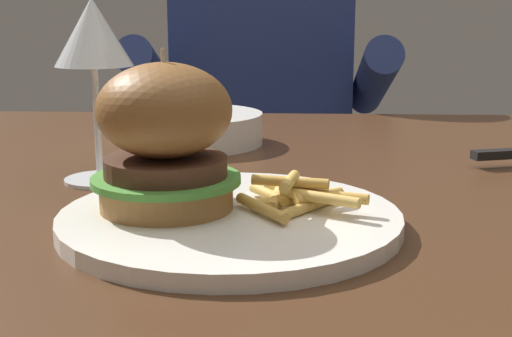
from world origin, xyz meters
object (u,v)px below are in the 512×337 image
at_px(soup_bowl, 192,127).
at_px(diner_person, 263,176).
at_px(main_plate, 230,220).
at_px(burger_sandwich, 165,137).
at_px(wine_glass, 93,40).

bearing_deg(soup_bowl, diner_person, 82.62).
distance_m(main_plate, burger_sandwich, 0.09).
height_order(main_plate, soup_bowl, soup_bowl).
height_order(soup_bowl, diner_person, diner_person).
relative_size(soup_bowl, diner_person, 0.16).
xyz_separation_m(main_plate, wine_glass, (-0.15, 0.15, 0.14)).
bearing_deg(main_plate, wine_glass, 134.57).
xyz_separation_m(burger_sandwich, soup_bowl, (-0.03, 0.36, -0.05)).
relative_size(main_plate, diner_person, 0.24).
height_order(burger_sandwich, diner_person, diner_person).
bearing_deg(burger_sandwich, main_plate, -8.12).
distance_m(wine_glass, diner_person, 0.85).
bearing_deg(soup_bowl, burger_sandwich, -85.46).
distance_m(burger_sandwich, wine_glass, 0.19).
bearing_deg(main_plate, burger_sandwich, 171.88).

